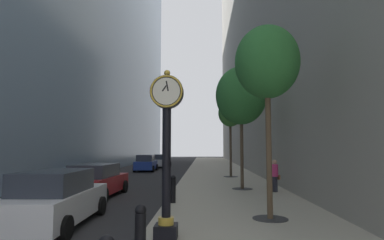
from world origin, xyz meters
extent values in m
plane|color=#262628|center=(0.00, 27.00, 0.00)|extent=(110.00, 110.00, 0.00)
cube|color=#ADA593|center=(2.99, 30.00, 0.07)|extent=(5.98, 80.00, 0.14)
cube|color=black|center=(0.69, 6.72, 0.32)|extent=(0.55, 0.55, 0.35)
cylinder|color=gold|center=(0.69, 6.72, 0.58)|extent=(0.39, 0.38, 0.18)
cylinder|color=black|center=(0.69, 6.72, 2.01)|extent=(0.22, 0.22, 2.68)
cylinder|color=black|center=(0.69, 6.72, 3.77)|extent=(0.84, 0.28, 0.84)
torus|color=gold|center=(0.69, 6.56, 3.77)|extent=(0.82, 0.05, 0.82)
cylinder|color=silver|center=(0.69, 6.57, 3.77)|extent=(0.69, 0.01, 0.69)
cylinder|color=silver|center=(0.69, 6.87, 3.77)|extent=(0.69, 0.01, 0.69)
sphere|color=gold|center=(0.69, 6.72, 4.26)|extent=(0.16, 0.16, 0.16)
cube|color=black|center=(0.64, 6.56, 3.84)|extent=(0.12, 0.01, 0.16)
cube|color=black|center=(0.71, 6.56, 3.90)|extent=(0.08, 0.01, 0.26)
cylinder|color=black|center=(0.37, 5.16, 0.61)|extent=(0.22, 0.22, 0.93)
sphere|color=black|center=(0.37, 5.16, 1.13)|extent=(0.24, 0.24, 0.24)
cylinder|color=black|center=(0.37, 9.60, 0.61)|extent=(0.22, 0.22, 0.93)
sphere|color=black|center=(0.37, 9.60, 1.13)|extent=(0.24, 0.24, 0.24)
cylinder|color=black|center=(0.37, 11.82, 0.61)|extent=(0.22, 0.22, 0.93)
sphere|color=black|center=(0.37, 11.82, 1.13)|extent=(0.24, 0.24, 0.24)
cylinder|color=#333335|center=(3.70, 9.02, 0.15)|extent=(1.10, 1.10, 0.02)
cylinder|color=brown|center=(3.70, 9.02, 2.26)|extent=(0.18, 0.18, 4.23)
ellipsoid|color=#2D7033|center=(3.70, 9.02, 5.16)|extent=(2.09, 2.09, 2.41)
cylinder|color=#333335|center=(3.70, 16.21, 0.15)|extent=(1.10, 1.10, 0.02)
cylinder|color=#4C3D2D|center=(3.70, 16.21, 2.16)|extent=(0.18, 0.18, 4.05)
ellipsoid|color=#2D7033|center=(3.70, 16.21, 5.24)|extent=(2.80, 2.80, 3.22)
cylinder|color=#333335|center=(3.70, 23.39, 0.15)|extent=(1.10, 1.10, 0.02)
cylinder|color=#4C3D2D|center=(3.70, 23.39, 2.25)|extent=(0.18, 0.18, 4.22)
ellipsoid|color=#428438|center=(3.70, 23.39, 5.06)|extent=(1.86, 1.86, 2.14)
cylinder|color=#23232D|center=(5.22, 15.18, 0.52)|extent=(0.35, 0.35, 0.76)
cylinder|color=#C6336B|center=(5.22, 15.18, 1.21)|extent=(0.46, 0.46, 0.62)
sphere|color=tan|center=(5.22, 15.18, 1.64)|extent=(0.23, 0.23, 0.23)
cube|color=brown|center=(5.42, 15.28, 0.86)|extent=(0.20, 0.23, 0.24)
cube|color=navy|center=(-4.18, 30.64, 0.62)|extent=(1.84, 4.04, 0.80)
cube|color=#282D38|center=(-4.18, 30.44, 1.32)|extent=(1.60, 2.27, 0.65)
cylinder|color=black|center=(-5.09, 31.99, 0.32)|extent=(0.23, 0.64, 0.64)
cylinder|color=black|center=(-3.31, 32.01, 0.32)|extent=(0.23, 0.64, 0.64)
cylinder|color=black|center=(-5.05, 29.26, 0.32)|extent=(0.23, 0.64, 0.64)
cylinder|color=black|center=(-3.27, 29.29, 0.32)|extent=(0.23, 0.64, 0.64)
cube|color=#AD191E|center=(-3.55, 14.05, 0.60)|extent=(2.00, 4.69, 0.76)
cube|color=#282D38|center=(-3.56, 13.82, 1.27)|extent=(1.72, 2.65, 0.62)
cylinder|color=black|center=(-4.44, 15.66, 0.32)|extent=(0.24, 0.65, 0.64)
cylinder|color=black|center=(-2.58, 15.61, 0.32)|extent=(0.24, 0.65, 0.64)
cylinder|color=black|center=(-4.53, 12.50, 0.32)|extent=(0.24, 0.65, 0.64)
cylinder|color=black|center=(-2.66, 12.45, 0.32)|extent=(0.24, 0.65, 0.64)
cube|color=#B7BABF|center=(-3.48, 36.94, 0.59)|extent=(1.89, 4.36, 0.75)
cube|color=#282D38|center=(-3.49, 36.72, 1.25)|extent=(1.61, 2.46, 0.61)
cylinder|color=black|center=(-4.28, 38.43, 0.32)|extent=(0.24, 0.65, 0.64)
cylinder|color=black|center=(-2.56, 38.36, 0.32)|extent=(0.24, 0.65, 0.64)
cylinder|color=black|center=(-4.40, 35.51, 0.32)|extent=(0.24, 0.65, 0.64)
cylinder|color=black|center=(-2.68, 35.44, 0.32)|extent=(0.24, 0.65, 0.64)
cube|color=silver|center=(-2.88, 8.48, 0.63)|extent=(1.96, 4.60, 0.81)
cube|color=#282D38|center=(-2.87, 8.25, 1.34)|extent=(1.68, 2.59, 0.66)
cylinder|color=black|center=(-3.83, 10.00, 0.32)|extent=(0.24, 0.65, 0.64)
cylinder|color=black|center=(-2.02, 10.05, 0.32)|extent=(0.24, 0.65, 0.64)
cylinder|color=black|center=(-1.92, 6.96, 0.32)|extent=(0.24, 0.65, 0.64)
camera|label=1|loc=(1.62, -1.19, 2.37)|focal=29.61mm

